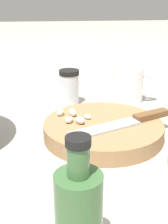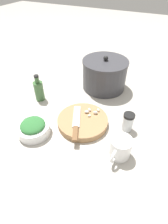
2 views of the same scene
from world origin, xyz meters
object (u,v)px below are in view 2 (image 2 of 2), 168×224
garlic_cloves (92,112)px  stock_pot (105,75)px  chef_knife (76,124)px  coffee_mug (120,148)px  herb_bowl (33,128)px  spice_jar (128,122)px  cutting_board (83,121)px  oil_bottle (39,90)px

garlic_cloves → stock_pot: 0.30m
chef_knife → coffee_mug: 0.23m
herb_bowl → coffee_mug: (0.40, 0.05, 0.01)m
herb_bowl → spice_jar: 0.44m
cutting_board → stock_pot: stock_pot is taller
cutting_board → spice_jar: bearing=15.6°
garlic_cloves → coffee_mug: 0.25m
spice_jar → stock_pot: size_ratio=0.34×
spice_jar → oil_bottle: (-0.52, 0.02, 0.02)m
garlic_cloves → spice_jar: (0.18, -0.00, 0.01)m
cutting_board → oil_bottle: (-0.31, 0.08, 0.05)m
chef_knife → coffee_mug: bearing=-36.8°
herb_bowl → oil_bottle: oil_bottle is taller
chef_knife → garlic_cloves: bearing=49.6°
coffee_mug → oil_bottle: (-0.53, 0.18, 0.02)m
herb_bowl → coffee_mug: size_ratio=1.24×
garlic_cloves → coffee_mug: size_ratio=0.62×
coffee_mug → stock_pot: size_ratio=0.46×
herb_bowl → spice_jar: spice_jar is taller
coffee_mug → garlic_cloves: bearing=140.0°
cutting_board → herb_bowl: bearing=-140.0°
chef_knife → spice_jar: bearing=2.5°
spice_jar → herb_bowl: bearing=-151.6°
cutting_board → herb_bowl: size_ratio=1.61×
garlic_cloves → stock_pot: bearing=97.9°
chef_knife → garlic_cloves: garlic_cloves is taller
garlic_cloves → herb_bowl: 0.29m
oil_bottle → stock_pot: size_ratio=0.58×
chef_knife → herb_bowl: bearing=-173.3°
cutting_board → coffee_mug: bearing=-25.3°
cutting_board → spice_jar: size_ratio=2.66×
chef_knife → spice_jar: 0.24m
cutting_board → herb_bowl: (-0.18, -0.15, 0.02)m
cutting_board → stock_pot: size_ratio=0.92×
chef_knife → coffee_mug: coffee_mug is taller
coffee_mug → oil_bottle: bearing=161.1°
chef_knife → stock_pot: (-0.01, 0.41, 0.05)m
cutting_board → oil_bottle: bearing=165.9°
stock_pot → spice_jar: bearing=-53.0°
garlic_cloves → stock_pot: stock_pot is taller
chef_knife → stock_pot: 0.41m
oil_bottle → spice_jar: bearing=-2.2°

